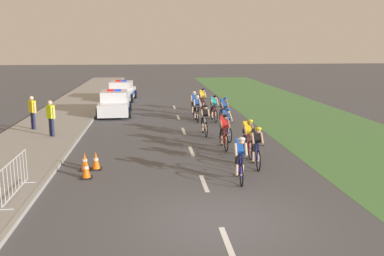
% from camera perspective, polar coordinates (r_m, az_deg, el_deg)
% --- Properties ---
extents(ground_plane, '(160.00, 160.00, 0.00)m').
position_cam_1_polar(ground_plane, '(10.50, 3.76, -12.79)').
color(ground_plane, '#4C4C51').
extents(sidewalk_slab, '(3.90, 60.00, 0.12)m').
position_cam_1_polar(sidewalk_slab, '(24.38, -18.09, 0.92)').
color(sidewalk_slab, gray).
rests_on(sidewalk_slab, ground).
extents(kerb_edge, '(0.16, 60.00, 0.13)m').
position_cam_1_polar(kerb_edge, '(24.04, -13.74, 1.04)').
color(kerb_edge, '#9E9E99').
rests_on(kerb_edge, ground).
extents(grass_verge, '(7.00, 60.00, 0.01)m').
position_cam_1_polar(grass_verge, '(25.52, 15.32, 1.41)').
color(grass_verge, '#4C7F42').
rests_on(grass_verge, ground).
extents(lane_markings_centre, '(0.14, 21.60, 0.01)m').
position_cam_1_polar(lane_markings_centre, '(18.86, -0.68, -1.67)').
color(lane_markings_centre, white).
rests_on(lane_markings_centre, ground).
extents(cyclist_lead, '(0.45, 1.72, 1.56)m').
position_cam_1_polar(cyclist_lead, '(13.17, 6.68, -4.10)').
color(cyclist_lead, black).
rests_on(cyclist_lead, ground).
extents(cyclist_second, '(0.44, 1.72, 1.56)m').
position_cam_1_polar(cyclist_second, '(14.77, 8.89, -2.43)').
color(cyclist_second, black).
rests_on(cyclist_second, ground).
extents(cyclist_third, '(0.42, 1.72, 1.56)m').
position_cam_1_polar(cyclist_third, '(16.13, 7.72, -1.21)').
color(cyclist_third, black).
rests_on(cyclist_third, ground).
extents(cyclist_fourth, '(0.42, 1.72, 1.56)m').
position_cam_1_polar(cyclist_fourth, '(17.22, 4.46, -0.32)').
color(cyclist_fourth, black).
rests_on(cyclist_fourth, ground).
extents(cyclist_fifth, '(0.46, 1.72, 1.56)m').
position_cam_1_polar(cyclist_fifth, '(18.71, 4.77, 0.63)').
color(cyclist_fifth, black).
rests_on(cyclist_fifth, ground).
extents(cyclist_sixth, '(0.42, 1.72, 1.56)m').
position_cam_1_polar(cyclist_sixth, '(19.80, 1.76, 1.27)').
color(cyclist_sixth, black).
rests_on(cyclist_sixth, ground).
extents(cyclist_seventh, '(0.45, 1.72, 1.56)m').
position_cam_1_polar(cyclist_seventh, '(22.54, 4.43, 2.51)').
color(cyclist_seventh, black).
rests_on(cyclist_seventh, ground).
extents(cyclist_eighth, '(0.44, 1.72, 1.56)m').
position_cam_1_polar(cyclist_eighth, '(23.38, 3.06, 2.86)').
color(cyclist_eighth, black).
rests_on(cyclist_eighth, ground).
extents(cyclist_ninth, '(0.42, 1.72, 1.56)m').
position_cam_1_polar(cyclist_ninth, '(23.27, 0.65, 2.83)').
color(cyclist_ninth, black).
rests_on(cyclist_ninth, ground).
extents(cyclist_tenth, '(0.45, 1.72, 1.56)m').
position_cam_1_polar(cyclist_tenth, '(26.92, 1.43, 4.02)').
color(cyclist_tenth, black).
rests_on(cyclist_tenth, ground).
extents(cyclist_eleventh, '(0.43, 1.72, 1.56)m').
position_cam_1_polar(cyclist_eleventh, '(25.17, 0.27, 3.50)').
color(cyclist_eleventh, black).
rests_on(cyclist_eleventh, ground).
extents(police_car_nearest, '(2.09, 4.44, 1.59)m').
position_cam_1_polar(police_car_nearest, '(26.05, -10.67, 3.33)').
color(police_car_nearest, silver).
rests_on(police_car_nearest, ground).
extents(police_car_second, '(2.24, 4.51, 1.59)m').
position_cam_1_polar(police_car_second, '(32.59, -9.73, 4.99)').
color(police_car_second, white).
rests_on(police_car_second, ground).
extents(crowd_barrier_front, '(0.51, 2.32, 1.07)m').
position_cam_1_polar(crowd_barrier_front, '(12.62, -23.35, -6.36)').
color(crowd_barrier_front, '#B7BABF').
rests_on(crowd_barrier_front, sidewalk_slab).
extents(traffic_cone_near, '(0.36, 0.36, 0.64)m').
position_cam_1_polar(traffic_cone_near, '(13.94, -14.48, -5.54)').
color(traffic_cone_near, black).
rests_on(traffic_cone_near, ground).
extents(traffic_cone_mid, '(0.36, 0.36, 0.64)m').
position_cam_1_polar(traffic_cone_mid, '(14.82, -13.16, -4.46)').
color(traffic_cone_mid, black).
rests_on(traffic_cone_mid, ground).
extents(traffic_cone_far, '(0.36, 0.36, 0.64)m').
position_cam_1_polar(traffic_cone_far, '(14.80, -14.63, -4.56)').
color(traffic_cone_far, black).
rests_on(traffic_cone_far, ground).
extents(spectator_closest, '(0.44, 0.40, 1.68)m').
position_cam_1_polar(spectator_closest, '(20.02, -18.98, 1.62)').
color(spectator_closest, '#23284C').
rests_on(spectator_closest, sidewalk_slab).
extents(spectator_middle, '(0.43, 0.42, 1.68)m').
position_cam_1_polar(spectator_middle, '(22.02, -21.25, 2.32)').
color(spectator_middle, '#23284C').
rests_on(spectator_middle, sidewalk_slab).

